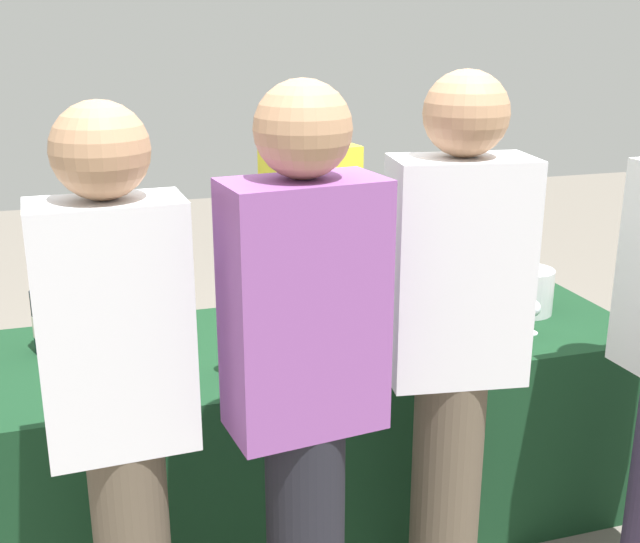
% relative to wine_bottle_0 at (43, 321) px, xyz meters
% --- Properties ---
extents(ground_plane, '(12.00, 12.00, 0.00)m').
position_rel_wine_bottle_0_xyz_m(ground_plane, '(0.95, -0.15, -0.87)').
color(ground_plane, slate).
extents(tasting_table, '(2.36, 0.84, 0.75)m').
position_rel_wine_bottle_0_xyz_m(tasting_table, '(0.95, -0.15, -0.49)').
color(tasting_table, '#14381E').
rests_on(tasting_table, ground_plane).
extents(wine_bottle_0, '(0.07, 0.07, 0.32)m').
position_rel_wine_bottle_0_xyz_m(wine_bottle_0, '(0.00, 0.00, 0.00)').
color(wine_bottle_0, black).
rests_on(wine_bottle_0, tasting_table).
extents(wine_bottle_1, '(0.06, 0.06, 0.29)m').
position_rel_wine_bottle_0_xyz_m(wine_bottle_1, '(0.18, -0.05, -0.01)').
color(wine_bottle_1, black).
rests_on(wine_bottle_1, tasting_table).
extents(wine_bottle_2, '(0.08, 0.08, 0.30)m').
position_rel_wine_bottle_0_xyz_m(wine_bottle_2, '(0.39, 0.05, -0.01)').
color(wine_bottle_2, black).
rests_on(wine_bottle_2, tasting_table).
extents(wine_bottle_3, '(0.07, 0.07, 0.32)m').
position_rel_wine_bottle_0_xyz_m(wine_bottle_3, '(0.96, 0.03, -0.00)').
color(wine_bottle_3, black).
rests_on(wine_bottle_3, tasting_table).
extents(wine_bottle_4, '(0.08, 0.08, 0.32)m').
position_rel_wine_bottle_0_xyz_m(wine_bottle_4, '(1.09, 0.07, 0.00)').
color(wine_bottle_4, black).
rests_on(wine_bottle_4, tasting_table).
extents(wine_bottle_5, '(0.07, 0.07, 0.33)m').
position_rel_wine_bottle_0_xyz_m(wine_bottle_5, '(1.21, -0.01, 0.00)').
color(wine_bottle_5, black).
rests_on(wine_bottle_5, tasting_table).
extents(wine_bottle_6, '(0.07, 0.07, 0.34)m').
position_rel_wine_bottle_0_xyz_m(wine_bottle_6, '(1.33, 0.04, 0.00)').
color(wine_bottle_6, black).
rests_on(wine_bottle_6, tasting_table).
extents(wine_glass_0, '(0.06, 0.06, 0.14)m').
position_rel_wine_bottle_0_xyz_m(wine_glass_0, '(0.58, -0.36, -0.02)').
color(wine_glass_0, silver).
rests_on(wine_glass_0, tasting_table).
extents(wine_glass_1, '(0.07, 0.07, 0.14)m').
position_rel_wine_bottle_0_xyz_m(wine_glass_1, '(0.96, -0.23, -0.02)').
color(wine_glass_1, silver).
rests_on(wine_glass_1, tasting_table).
extents(wine_glass_2, '(0.07, 0.07, 0.14)m').
position_rel_wine_bottle_0_xyz_m(wine_glass_2, '(1.10, -0.28, -0.02)').
color(wine_glass_2, silver).
rests_on(wine_glass_2, tasting_table).
extents(wine_glass_3, '(0.07, 0.07, 0.14)m').
position_rel_wine_bottle_0_xyz_m(wine_glass_3, '(1.44, -0.26, -0.02)').
color(wine_glass_3, silver).
rests_on(wine_glass_3, tasting_table).
extents(wine_glass_4, '(0.07, 0.07, 0.13)m').
position_rel_wine_bottle_0_xyz_m(wine_glass_4, '(1.71, -0.34, -0.02)').
color(wine_glass_4, silver).
rests_on(wine_glass_4, tasting_table).
extents(ice_bucket, '(0.20, 0.20, 0.18)m').
position_rel_wine_bottle_0_xyz_m(ice_bucket, '(1.81, -0.14, -0.03)').
color(ice_bucket, silver).
rests_on(ice_bucket, tasting_table).
extents(server_pouring, '(0.42, 0.26, 1.56)m').
position_rel_wine_bottle_0_xyz_m(server_pouring, '(1.10, 0.48, -0.02)').
color(server_pouring, brown).
rests_on(server_pouring, ground_plane).
extents(guest_0, '(0.37, 0.23, 1.69)m').
position_rel_wine_bottle_0_xyz_m(guest_0, '(0.21, -0.88, 0.07)').
color(guest_0, brown).
rests_on(guest_0, ground_plane).
extents(guest_1, '(0.41, 0.26, 1.73)m').
position_rel_wine_bottle_0_xyz_m(guest_1, '(0.66, -0.96, 0.08)').
color(guest_1, black).
rests_on(guest_1, ground_plane).
extents(guest_2, '(0.41, 0.27, 1.73)m').
position_rel_wine_bottle_0_xyz_m(guest_2, '(1.16, -0.80, 0.09)').
color(guest_2, brown).
rests_on(guest_2, ground_plane).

